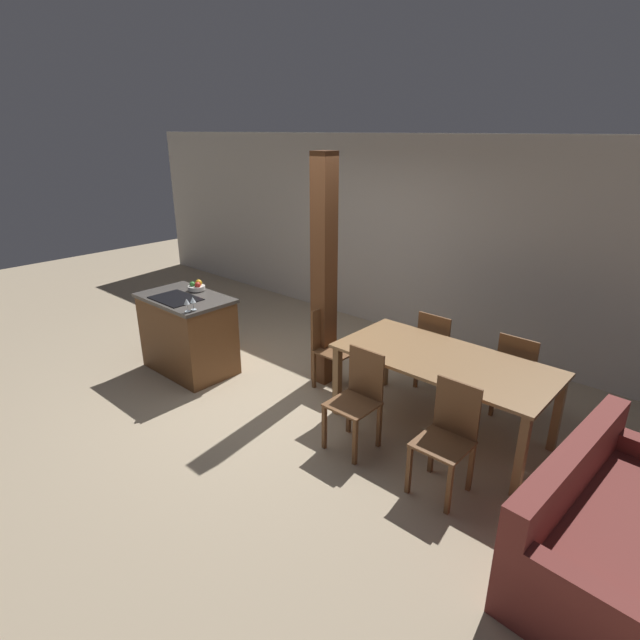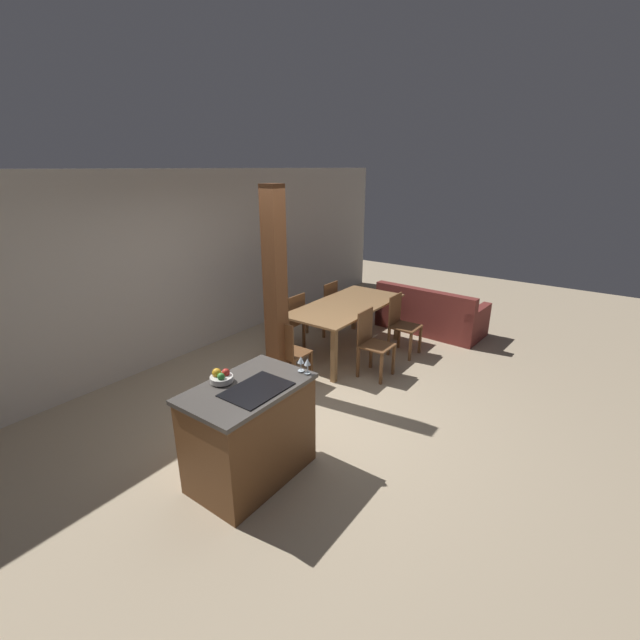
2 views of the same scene
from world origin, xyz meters
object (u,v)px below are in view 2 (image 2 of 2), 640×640
object	(u,v)px
kitchen_island	(250,432)
dining_chair_near_right	(401,323)
dining_chair_head_end	(288,352)
wine_glass_middle	(301,360)
wine_glass_near	(307,363)
dining_chair_far_left	(291,321)
dining_chair_far_right	(325,307)
dining_chair_near_left	(372,342)
couch	(430,316)
timber_post	(276,295)
dining_table	(346,310)
fruit_bowl	(221,377)

from	to	relation	value
kitchen_island	dining_chair_near_right	world-z (taller)	kitchen_island
dining_chair_head_end	wine_glass_middle	bearing A→B (deg)	135.06
wine_glass_near	dining_chair_far_left	size ratio (longest dim) A/B	0.16
dining_chair_far_right	dining_chair_near_left	bearing A→B (deg)	57.61
dining_chair_far_left	couch	size ratio (longest dim) A/B	0.50
dining_chair_head_end	timber_post	world-z (taller)	timber_post
dining_table	timber_post	distance (m)	1.63
dining_chair_far_left	dining_chair_far_right	bearing A→B (deg)	-180.00
dining_chair_head_end	dining_table	bearing A→B (deg)	-90.00
dining_table	dining_chair_near_left	xyz separation A→B (m)	(-0.45, -0.71, -0.20)
kitchen_island	dining_chair_far_left	world-z (taller)	kitchen_island
dining_chair_near_left	dining_table	bearing A→B (deg)	57.61
dining_table	dining_chair_near_right	size ratio (longest dim) A/B	2.18
dining_chair_head_end	timber_post	distance (m)	0.81
timber_post	dining_chair_near_right	bearing A→B (deg)	-20.78
dining_chair_near_right	dining_chair_far_right	bearing A→B (deg)	90.00
dining_table	dining_chair_head_end	distance (m)	1.39
wine_glass_middle	dining_chair_far_left	xyz separation A→B (m)	(1.97, 1.75, -0.57)
kitchen_island	dining_chair_near_right	size ratio (longest dim) A/B	1.22
dining_chair_near_right	couch	bearing A→B (deg)	0.50
kitchen_island	dining_table	distance (m)	3.03
dining_chair_far_left	couch	xyz separation A→B (m)	(2.08, -1.41, -0.21)
couch	wine_glass_near	bearing A→B (deg)	99.51
dining_table	dining_chair_far_right	world-z (taller)	dining_chair_far_right
dining_chair_head_end	timber_post	xyz separation A→B (m)	(-0.15, 0.04, 0.79)
wine_glass_middle	dining_chair_near_left	distance (m)	2.08
dining_chair_far_left	dining_chair_far_right	distance (m)	0.90
dining_chair_near_left	dining_chair_far_left	size ratio (longest dim) A/B	1.00
dining_chair_far_right	couch	world-z (taller)	dining_chair_far_right
wine_glass_near	wine_glass_middle	xyz separation A→B (m)	(0.00, 0.08, 0.00)
wine_glass_middle	couch	world-z (taller)	wine_glass_middle
dining_chair_near_right	dining_chair_far_right	xyz separation A→B (m)	(0.00, 1.42, 0.00)
dining_chair_near_left	dining_chair_head_end	bearing A→B (deg)	142.51
dining_chair_head_end	wine_glass_near	bearing A→B (deg)	137.08
wine_glass_near	dining_chair_far_left	bearing A→B (deg)	42.95
wine_glass_middle	timber_post	world-z (taller)	timber_post
wine_glass_near	wine_glass_middle	distance (m)	0.08
dining_chair_near_left	dining_chair_near_right	xyz separation A→B (m)	(0.90, 0.00, 0.00)
fruit_bowl	dining_chair_far_left	world-z (taller)	fruit_bowl
kitchen_island	wine_glass_near	distance (m)	0.81
fruit_bowl	wine_glass_middle	world-z (taller)	wine_glass_middle
wine_glass_near	dining_chair_head_end	distance (m)	1.64
dining_table	couch	xyz separation A→B (m)	(1.63, -0.70, -0.40)
dining_chair_near_left	couch	distance (m)	2.09
dining_chair_far_right	wine_glass_middle	bearing A→B (deg)	31.48
fruit_bowl	timber_post	world-z (taller)	timber_post
dining_chair_near_right	dining_chair_head_end	world-z (taller)	same
fruit_bowl	timber_post	xyz separation A→B (m)	(1.46, 0.65, 0.29)
fruit_bowl	dining_chair_near_left	distance (m)	2.59
dining_chair_far_right	dining_chair_head_end	world-z (taller)	same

